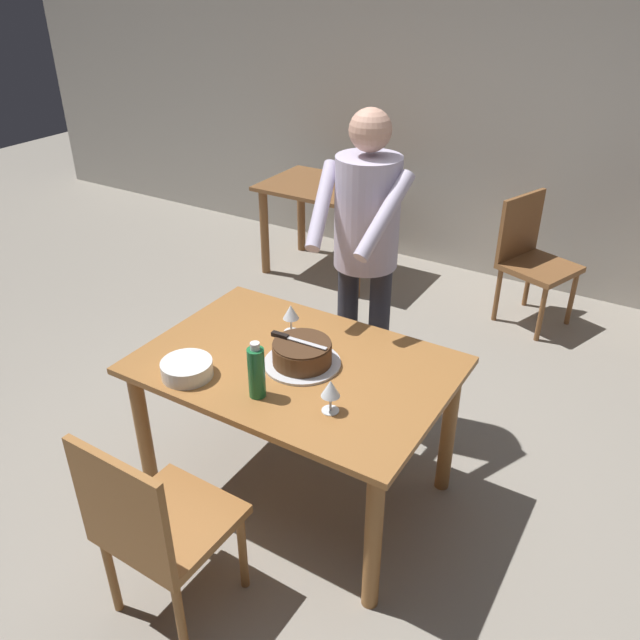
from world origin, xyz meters
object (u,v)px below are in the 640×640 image
wine_glass_far (291,313)px  chair_near_side (155,524)px  background_chair_1 (532,256)px  water_bottle (255,371)px  cake_knife (288,337)px  main_dining_table (296,384)px  wine_glass_near (331,390)px  person_cutting_cake (365,242)px  background_table (327,205)px  plate_stack (187,369)px  cake_on_platter (302,354)px

wine_glass_far → chair_near_side: 1.12m
chair_near_side → background_chair_1: 3.19m
wine_glass_far → water_bottle: bearing=-72.2°
cake_knife → chair_near_side: 0.92m
main_dining_table → water_bottle: bearing=-91.0°
cake_knife → wine_glass_near: bearing=-32.3°
person_cutting_cake → background_table: 2.01m
person_cutting_cake → chair_near_side: person_cutting_cake is taller
wine_glass_near → background_table: size_ratio=0.14×
plate_stack → chair_near_side: (0.27, -0.52, -0.29)m
cake_knife → background_chair_1: size_ratio=0.30×
person_cutting_cake → cake_knife: bearing=-91.6°
wine_glass_near → chair_near_side: chair_near_side is taller
water_bottle → cake_on_platter: bearing=82.6°
person_cutting_cake → background_table: size_ratio=1.72×
cake_knife → person_cutting_cake: 0.71m
background_chair_1 → wine_glass_far: bearing=-106.4°
cake_knife → wine_glass_far: bearing=120.4°
wine_glass_far → wine_glass_near: bearing=-42.4°
plate_stack → background_chair_1: background_chair_1 is taller
cake_knife → background_table: 2.53m
plate_stack → wine_glass_near: wine_glass_near is taller
wine_glass_far → background_table: (-1.01, 2.03, -0.28)m
wine_glass_near → wine_glass_far: (-0.47, 0.43, 0.00)m
water_bottle → background_chair_1: size_ratio=0.28×
water_bottle → chair_near_side: size_ratio=0.28×
cake_knife → plate_stack: (-0.30, -0.32, -0.08)m
wine_glass_far → background_table: size_ratio=0.14×
person_cutting_cake → chair_near_side: bearing=-91.9°
cake_knife → background_table: size_ratio=0.27×
wine_glass_near → wine_glass_far: same height
wine_glass_near → wine_glass_far: size_ratio=1.00×
main_dining_table → background_table: 2.53m
cake_on_platter → wine_glass_near: wine_glass_near is taller
cake_on_platter → background_table: bearing=118.3°
background_table → main_dining_table: bearing=-62.4°
main_dining_table → chair_near_side: bearing=-94.9°
water_bottle → plate_stack: bearing=-172.8°
cake_on_platter → plate_stack: size_ratio=1.55×
wine_glass_near → water_bottle: water_bottle is taller
cake_knife → cake_on_platter: bearing=2.4°
water_bottle → background_chair_1: (0.46, 2.58, -0.37)m
cake_on_platter → wine_glass_far: size_ratio=2.36×
cake_knife → water_bottle: size_ratio=1.08×
plate_stack → background_table: plate_stack is taller
cake_knife → water_bottle: (0.03, -0.28, -0.00)m
wine_glass_far → background_table: 2.28m
person_cutting_cake → background_table: bearing=126.3°
wine_glass_far → cake_on_platter: bearing=-46.7°
person_cutting_cake → wine_glass_near: bearing=-69.9°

